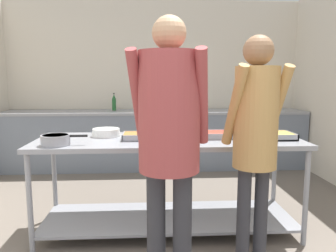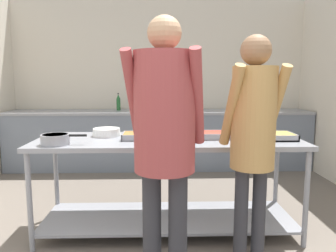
{
  "view_description": "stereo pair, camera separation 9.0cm",
  "coord_description": "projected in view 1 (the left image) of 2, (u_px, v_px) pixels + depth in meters",
  "views": [
    {
      "loc": [
        -0.1,
        -1.06,
        1.39
      ],
      "look_at": [
        0.08,
        1.91,
        0.96
      ],
      "focal_mm": 35.0,
      "sensor_mm": 36.0,
      "label": 1
    },
    {
      "loc": [
        -0.01,
        -1.07,
        1.39
      ],
      "look_at": [
        0.08,
        1.91,
        0.96
      ],
      "focal_mm": 35.0,
      "sensor_mm": 36.0,
      "label": 2
    }
  ],
  "objects": [
    {
      "name": "guest_serving_right",
      "position": [
        169.0,
        127.0,
        2.05
      ],
      "size": [
        0.54,
        0.43,
        1.77
      ],
      "color": "#2D2D33",
      "rests_on": "ground_plane"
    },
    {
      "name": "serving_tray_roast",
      "position": [
        222.0,
        135.0,
        2.98
      ],
      "size": [
        0.44,
        0.26,
        0.05
      ],
      "color": "gray",
      "rests_on": "serving_counter"
    },
    {
      "name": "broccoli_bowl",
      "position": [
        184.0,
        137.0,
        2.76
      ],
      "size": [
        0.23,
        0.23,
        0.11
      ],
      "color": "#3D668C",
      "rests_on": "serving_counter"
    },
    {
      "name": "plate_stack",
      "position": [
        106.0,
        132.0,
        3.04
      ],
      "size": [
        0.26,
        0.26,
        0.07
      ],
      "color": "white",
      "rests_on": "serving_counter"
    },
    {
      "name": "wall_rear",
      "position": [
        154.0,
        83.0,
        5.4
      ],
      "size": [
        4.82,
        0.06,
        2.65
      ],
      "color": "beige",
      "rests_on": "ground_plane"
    },
    {
      "name": "serving_tray_vegetables",
      "position": [
        144.0,
        136.0,
        2.91
      ],
      "size": [
        0.37,
        0.27,
        0.05
      ],
      "color": "gray",
      "rests_on": "serving_counter"
    },
    {
      "name": "water_bottle",
      "position": [
        114.0,
        103.0,
        5.13
      ],
      "size": [
        0.06,
        0.06,
        0.27
      ],
      "color": "#23602D",
      "rests_on": "back_counter"
    },
    {
      "name": "back_counter",
      "position": [
        155.0,
        139.0,
        5.16
      ],
      "size": [
        4.66,
        0.65,
        0.9
      ],
      "color": "slate",
      "rests_on": "ground_plane"
    },
    {
      "name": "serving_tray_greens",
      "position": [
        272.0,
        136.0,
        2.93
      ],
      "size": [
        0.37,
        0.28,
        0.05
      ],
      "color": "gray",
      "rests_on": "serving_counter"
    },
    {
      "name": "guest_serving_left",
      "position": [
        256.0,
        127.0,
        2.29
      ],
      "size": [
        0.45,
        0.38,
        1.69
      ],
      "color": "#2D2D33",
      "rests_on": "ground_plane"
    },
    {
      "name": "serving_counter",
      "position": [
        169.0,
        169.0,
        2.96
      ],
      "size": [
        2.34,
        0.79,
        0.86
      ],
      "color": "gray",
      "rests_on": "ground_plane"
    },
    {
      "name": "sauce_pan",
      "position": [
        56.0,
        140.0,
        2.62
      ],
      "size": [
        0.37,
        0.23,
        0.09
      ],
      "color": "gray",
      "rests_on": "serving_counter"
    }
  ]
}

